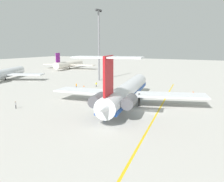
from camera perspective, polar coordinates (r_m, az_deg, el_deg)
ground at (r=55.01m, az=8.69°, el=-4.43°), size 391.08×391.08×0.00m
main_jetliner at (r=58.87m, az=3.12°, el=-0.09°), size 40.83×36.46×12.02m
airliner_mid_right at (r=110.47m, az=-22.51°, el=3.71°), size 29.47×29.74×9.26m
airliner_far_right at (r=151.98m, az=-9.34°, el=5.96°), size 31.78×31.63×9.52m
ground_crew_near_nose at (r=60.01m, az=-20.61°, el=-2.73°), size 0.26×0.42×1.64m
ground_crew_near_tail at (r=85.18m, az=-3.53°, el=1.61°), size 0.31×0.33×1.68m
ground_crew_portside at (r=82.52m, az=-7.93°, el=1.29°), size 0.28×0.44×1.77m
safety_cone_nose at (r=85.97m, az=-6.28°, el=1.12°), size 0.40×0.40×0.55m
safety_cone_wingtip at (r=78.31m, az=17.60°, el=-0.20°), size 0.40×0.40×0.55m
taxiway_centreline at (r=57.76m, az=10.58°, el=-3.78°), size 71.94×14.13×0.01m
light_mast at (r=100.04m, az=-2.94°, el=10.73°), size 4.00×0.70×26.90m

